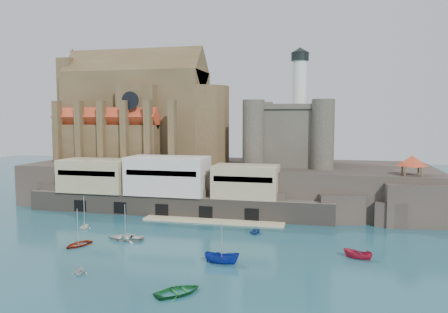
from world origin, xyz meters
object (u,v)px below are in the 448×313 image
(church, at_px, (142,116))
(boat_0, at_px, (78,246))
(boat_2, at_px, (222,263))
(castle_keep, at_px, (291,132))
(pavilion, at_px, (412,162))
(boat_1, at_px, (80,274))

(church, distance_m, boat_0, 51.51)
(boat_2, bearing_deg, boat_0, 84.07)
(church, relative_size, castle_keep, 1.60)
(boat_2, bearing_deg, pavilion, -43.09)
(church, height_order, boat_2, church)
(boat_1, bearing_deg, boat_0, 100.18)
(pavilion, height_order, boat_0, pavilion)
(church, bearing_deg, boat_0, -79.99)
(boat_0, relative_size, boat_1, 1.74)
(boat_2, bearing_deg, boat_1, 116.51)
(church, xyz_separation_m, boat_1, (15.73, -57.75, -22.13))
(castle_keep, bearing_deg, church, 178.89)
(castle_keep, relative_size, boat_0, 5.69)
(pavilion, relative_size, boat_0, 1.24)
(boat_0, xyz_separation_m, boat_1, (7.64, -11.94, 0.00))
(castle_keep, xyz_separation_m, pavilion, (25.92, -15.08, -5.59))
(church, relative_size, boat_1, 15.86)
(castle_keep, height_order, pavilion, castle_keep)
(church, relative_size, pavilion, 7.34)
(church, height_order, boat_1, church)
(castle_keep, distance_m, boat_2, 51.90)
(boat_0, bearing_deg, boat_1, -38.68)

